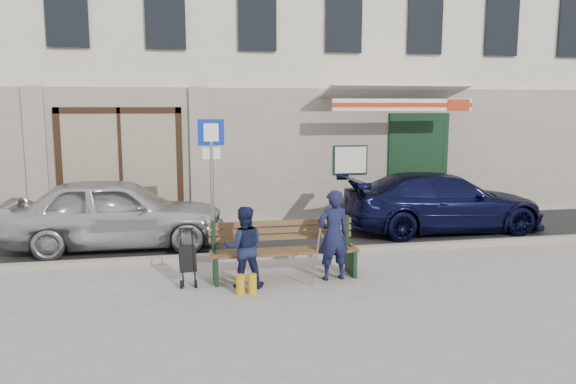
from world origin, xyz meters
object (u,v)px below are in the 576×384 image
object	(u,v)px
car_navy	(442,202)
car_silver	(117,213)
man	(333,235)
stroller	(188,260)
woman	(244,247)
bench	(282,251)
parking_sign	(212,167)

from	to	relation	value
car_navy	car_silver	bearing A→B (deg)	91.34
man	car_silver	bearing A→B (deg)	-44.10
stroller	car_silver	bearing A→B (deg)	109.54
man	woman	xyz separation A→B (m)	(-1.45, -0.10, -0.10)
car_silver	stroller	size ratio (longest dim) A/B	4.69
car_silver	stroller	bearing A→B (deg)	-152.42
car_silver	woman	bearing A→B (deg)	-142.22
woman	stroller	size ratio (longest dim) A/B	1.42
man	bench	bearing A→B (deg)	-22.38
car_navy	stroller	distance (m)	6.32
bench	stroller	distance (m)	1.51
parking_sign	woman	world-z (taller)	parking_sign
car_silver	parking_sign	xyz separation A→B (m)	(1.80, -1.08, 0.98)
car_silver	parking_sign	size ratio (longest dim) A/B	1.64
stroller	bench	bearing A→B (deg)	-4.85
bench	woman	size ratio (longest dim) A/B	1.90
man	stroller	size ratio (longest dim) A/B	1.64
bench	stroller	bearing A→B (deg)	-177.94
bench	parking_sign	bearing A→B (deg)	124.25
parking_sign	man	xyz separation A→B (m)	(1.80, -1.70, -0.96)
stroller	woman	bearing A→B (deg)	-25.00
woman	stroller	distance (m)	0.93
woman	car_silver	bearing A→B (deg)	-50.57
parking_sign	man	distance (m)	2.66
car_navy	woman	world-z (taller)	car_navy
bench	woman	bearing A→B (deg)	-153.10
car_silver	stroller	distance (m)	2.93
man	parking_sign	bearing A→B (deg)	-49.81
car_silver	woman	distance (m)	3.60
man	stroller	bearing A→B (deg)	-10.71
car_silver	man	size ratio (longest dim) A/B	2.85
bench	woman	world-z (taller)	woman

